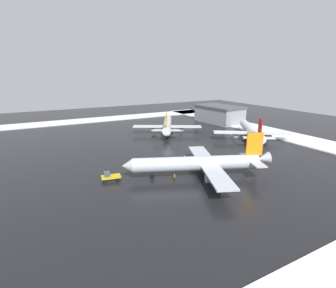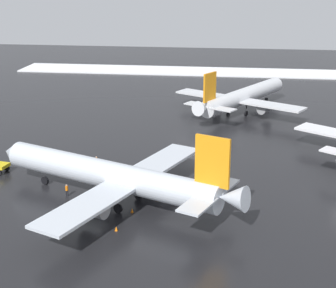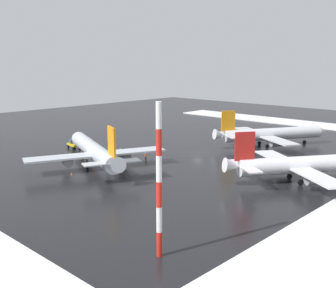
{
  "view_description": "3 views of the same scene",
  "coord_description": "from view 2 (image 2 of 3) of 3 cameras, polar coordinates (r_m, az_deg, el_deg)",
  "views": [
    {
      "loc": [
        -78.72,
        44.11,
        25.98
      ],
      "look_at": [
        -8.22,
        5.75,
        3.77
      ],
      "focal_mm": 28.0,
      "sensor_mm": 36.0,
      "label": 1
    },
    {
      "loc": [
        -88.07,
        -7.66,
        28.63
      ],
      "look_at": [
        -13.71,
        2.06,
        3.6
      ],
      "focal_mm": 55.0,
      "sensor_mm": 36.0,
      "label": 2
    },
    {
      "loc": [
        -84.13,
        -68.95,
        23.98
      ],
      "look_at": [
        -12.12,
        -0.73,
        4.16
      ],
      "focal_mm": 45.0,
      "sensor_mm": 36.0,
      "label": 3
    }
  ],
  "objects": [
    {
      "name": "traffic_cone_near_nose",
      "position": [
        65.25,
        -4.0,
        -7.35
      ],
      "size": [
        0.36,
        0.36,
        0.55
      ],
      "primitive_type": "cone",
      "color": "orange",
      "rests_on": "ground_plane"
    },
    {
      "name": "snow_bank_right",
      "position": [
        157.84,
        4.59,
        8.01
      ],
      "size": [
        14.0,
        116.0,
        0.35
      ],
      "primitive_type": "cube",
      "color": "white",
      "rests_on": "ground_plane"
    },
    {
      "name": "traffic_cone_wingtip_side",
      "position": [
        61.08,
        -5.76,
        -9.31
      ],
      "size": [
        0.36,
        0.36,
        0.55
      ],
      "primitive_type": "cone",
      "color": "orange",
      "rests_on": "ground_plane"
    },
    {
      "name": "airplane_distant_tail",
      "position": [
        66.84,
        -6.07,
        -3.53
      ],
      "size": [
        30.66,
        36.19,
        11.27
      ],
      "rotation": [
        0.0,
        0.0,
        1.18
      ],
      "color": "silver",
      "rests_on": "ground_plane"
    },
    {
      "name": "traffic_cone_mid_line",
      "position": [
        78.7,
        -3.52,
        -2.7
      ],
      "size": [
        0.36,
        0.36,
        0.55
      ],
      "primitive_type": "cone",
      "color": "orange",
      "rests_on": "ground_plane"
    },
    {
      "name": "ground_crew_beside_wing",
      "position": [
        80.33,
        -7.94,
        -1.87
      ],
      "size": [
        0.36,
        0.36,
        1.71
      ],
      "rotation": [
        0.0,
        0.0,
        2.11
      ],
      "color": "black",
      "rests_on": "ground_plane"
    },
    {
      "name": "ground_crew_near_tug",
      "position": [
        70.61,
        -11.16,
        -4.98
      ],
      "size": [
        0.36,
        0.36,
        1.71
      ],
      "rotation": [
        0.0,
        0.0,
        0.06
      ],
      "color": "black",
      "rests_on": "ground_plane"
    },
    {
      "name": "ground_crew_by_nose_gear",
      "position": [
        78.76,
        -1.44,
        -2.11
      ],
      "size": [
        0.36,
        0.36,
        1.71
      ],
      "rotation": [
        0.0,
        0.0,
        3.84
      ],
      "color": "black",
      "rests_on": "ground_plane"
    },
    {
      "name": "ground_plane",
      "position": [
        92.92,
        2.36,
        0.49
      ],
      "size": [
        240.0,
        240.0,
        0.0
      ],
      "primitive_type": "plane",
      "color": "black"
    },
    {
      "name": "airplane_foreground_jet",
      "position": [
        111.52,
        8.27,
        5.23
      ],
      "size": [
        32.22,
        27.55,
        10.55
      ],
      "rotation": [
        0.0,
        0.0,
        5.76
      ],
      "color": "silver",
      "rests_on": "ground_plane"
    }
  ]
}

